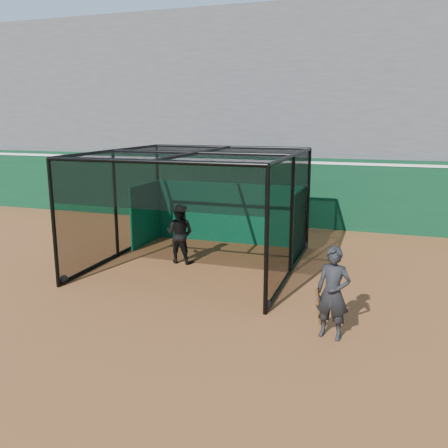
% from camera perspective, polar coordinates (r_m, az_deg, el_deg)
% --- Properties ---
extents(ground, '(120.00, 120.00, 0.00)m').
position_cam_1_polar(ground, '(10.06, -5.88, -10.02)').
color(ground, brown).
rests_on(ground, ground).
extents(outfield_wall, '(50.00, 0.50, 2.50)m').
position_cam_1_polar(outfield_wall, '(17.57, 5.52, 4.11)').
color(outfield_wall, '#09341C').
rests_on(outfield_wall, ground).
extents(grandstand, '(50.00, 7.85, 8.95)m').
position_cam_1_polar(grandstand, '(21.08, 8.11, 14.14)').
color(grandstand, '#4C4C4F').
rests_on(grandstand, ground).
extents(batting_cage, '(5.06, 5.40, 3.00)m').
position_cam_1_polar(batting_cage, '(12.50, -3.11, 1.67)').
color(batting_cage, black).
rests_on(batting_cage, ground).
extents(batter, '(0.80, 0.64, 1.62)m').
position_cam_1_polar(batter, '(12.89, -5.34, -1.15)').
color(batter, black).
rests_on(batter, ground).
extents(on_deck_player, '(0.68, 0.52, 1.68)m').
position_cam_1_polar(on_deck_player, '(8.67, 12.95, -8.12)').
color(on_deck_player, black).
rests_on(on_deck_player, ground).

